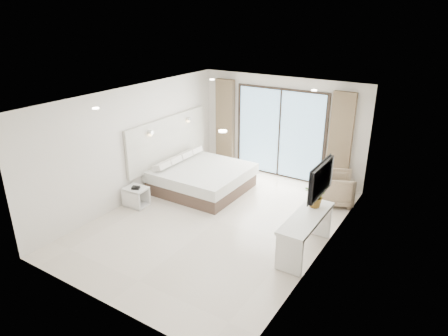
% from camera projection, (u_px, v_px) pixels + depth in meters
% --- Properties ---
extents(ground, '(6.20, 6.20, 0.00)m').
position_uv_depth(ground, '(217.00, 221.00, 8.64)').
color(ground, beige).
rests_on(ground, ground).
extents(room_shell, '(4.62, 6.22, 2.72)m').
position_uv_depth(room_shell, '(230.00, 140.00, 8.83)').
color(room_shell, silver).
rests_on(room_shell, ground).
extents(bed, '(2.15, 2.04, 0.74)m').
position_uv_depth(bed, '(201.00, 178.00, 10.06)').
color(bed, brown).
rests_on(bed, ground).
extents(nightstand, '(0.52, 0.44, 0.46)m').
position_uv_depth(nightstand, '(136.00, 197.00, 9.24)').
color(nightstand, silver).
rests_on(nightstand, ground).
extents(phone, '(0.21, 0.19, 0.06)m').
position_uv_depth(phone, '(136.00, 188.00, 9.09)').
color(phone, black).
rests_on(phone, nightstand).
extents(console_desk, '(0.51, 1.64, 0.77)m').
position_uv_depth(console_desk, '(306.00, 226.00, 7.32)').
color(console_desk, silver).
rests_on(console_desk, ground).
extents(plant, '(0.54, 0.57, 0.36)m').
position_uv_depth(plant, '(316.00, 198.00, 7.53)').
color(plant, '#33662D').
rests_on(plant, console_desk).
extents(armchair, '(1.02, 1.04, 0.83)m').
position_uv_depth(armchair, '(335.00, 187.00, 9.32)').
color(armchair, '#967B62').
rests_on(armchair, ground).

